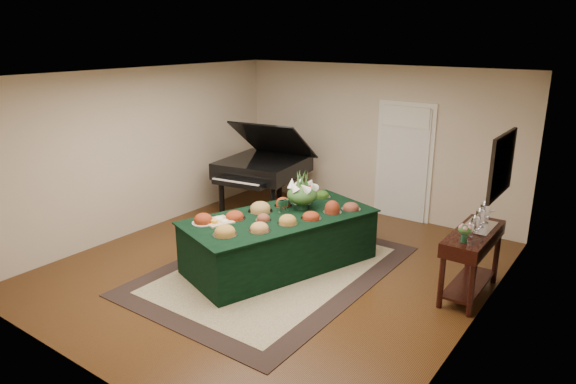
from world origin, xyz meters
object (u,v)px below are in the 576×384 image
Objects in this scene: buffet_table at (280,241)px; grand_piano at (263,166)px; floral_centerpiece at (302,191)px; mahogany_sideboard at (473,246)px.

grand_piano is (-1.71, 1.77, 0.47)m from buffet_table.
grand_piano is at bearing 133.94° from buffet_table.
floral_centerpiece is (0.07, 0.45, 0.65)m from buffet_table.
buffet_table is 2.50m from grand_piano.
grand_piano is at bearing 165.87° from mahogany_sideboard.
mahogany_sideboard is (2.40, 0.26, -0.36)m from floral_centerpiece.
buffet_table is at bearing -98.57° from floral_centerpiece.
floral_centerpiece is 0.25× the size of grand_piano.
grand_piano is 1.45× the size of mahogany_sideboard.
mahogany_sideboard is at bearing 6.29° from floral_centerpiece.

